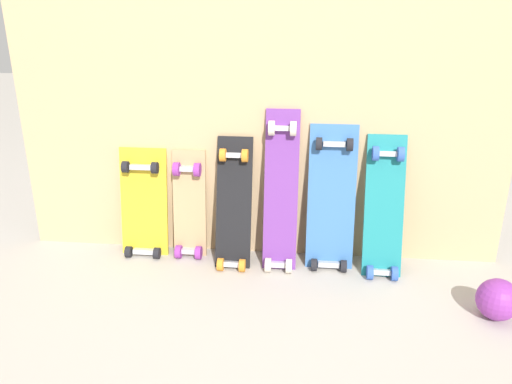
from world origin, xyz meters
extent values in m
plane|color=#B2AAA0|center=(0.00, 0.00, 0.00)|extent=(12.00, 12.00, 0.00)
cube|color=tan|center=(0.00, 0.07, 0.83)|extent=(2.38, 0.04, 1.66)
cube|color=gold|center=(-0.58, 0.00, 0.24)|extent=(0.24, 0.11, 0.61)
cube|color=#B7B7BF|center=(-0.58, -0.06, 0.03)|extent=(0.11, 0.04, 0.03)
cube|color=#B7B7BF|center=(-0.58, 0.00, 0.46)|extent=(0.11, 0.04, 0.03)
cylinder|color=black|center=(-0.65, -0.08, 0.03)|extent=(0.03, 0.06, 0.06)
cylinder|color=black|center=(-0.50, -0.08, 0.03)|extent=(0.03, 0.06, 0.06)
cylinder|color=black|center=(-0.65, -0.01, 0.46)|extent=(0.03, 0.06, 0.06)
cylinder|color=black|center=(-0.50, -0.01, 0.46)|extent=(0.03, 0.06, 0.06)
cube|color=tan|center=(-0.34, 0.01, 0.24)|extent=(0.17, 0.09, 0.60)
cube|color=#B7B7BF|center=(-0.34, -0.05, 0.03)|extent=(0.07, 0.04, 0.03)
cube|color=#B7B7BF|center=(-0.34, 0.01, 0.45)|extent=(0.07, 0.04, 0.03)
cylinder|color=purple|center=(-0.39, -0.06, 0.03)|extent=(0.03, 0.07, 0.07)
cylinder|color=purple|center=(-0.29, -0.06, 0.03)|extent=(0.03, 0.07, 0.07)
cylinder|color=purple|center=(-0.39, -0.01, 0.46)|extent=(0.03, 0.07, 0.07)
cylinder|color=purple|center=(-0.29, -0.01, 0.46)|extent=(0.03, 0.07, 0.07)
cube|color=black|center=(-0.11, -0.05, 0.27)|extent=(0.17, 0.21, 0.69)
cube|color=#B7B7BF|center=(-0.11, -0.15, 0.03)|extent=(0.08, 0.04, 0.03)
cube|color=#B7B7BF|center=(-0.11, -0.01, 0.53)|extent=(0.08, 0.04, 0.03)
cylinder|color=orange|center=(-0.16, -0.17, 0.03)|extent=(0.03, 0.06, 0.06)
cylinder|color=orange|center=(-0.06, -0.17, 0.03)|extent=(0.03, 0.06, 0.06)
cylinder|color=orange|center=(-0.16, -0.02, 0.54)|extent=(0.03, 0.06, 0.06)
cylinder|color=orange|center=(-0.06, -0.02, 0.54)|extent=(0.03, 0.06, 0.06)
cube|color=#6B338C|center=(0.12, -0.05, 0.35)|extent=(0.16, 0.19, 0.82)
cube|color=#B7B7BF|center=(0.12, -0.14, 0.03)|extent=(0.07, 0.04, 0.03)
cube|color=#B7B7BF|center=(0.12, 0.00, 0.67)|extent=(0.07, 0.04, 0.03)
cylinder|color=beige|center=(0.07, -0.16, 0.03)|extent=(0.03, 0.07, 0.07)
cylinder|color=beige|center=(0.17, -0.16, 0.03)|extent=(0.03, 0.07, 0.07)
cylinder|color=beige|center=(0.07, -0.02, 0.67)|extent=(0.03, 0.07, 0.07)
cylinder|color=beige|center=(0.17, -0.02, 0.67)|extent=(0.03, 0.07, 0.07)
cube|color=#386BAD|center=(0.36, -0.03, 0.31)|extent=(0.23, 0.15, 0.75)
cube|color=#B7B7BF|center=(0.36, -0.10, 0.03)|extent=(0.10, 0.04, 0.03)
cube|color=#B7B7BF|center=(0.36, 0.00, 0.60)|extent=(0.10, 0.04, 0.03)
cylinder|color=black|center=(0.29, -0.12, 0.03)|extent=(0.03, 0.06, 0.06)
cylinder|color=black|center=(0.43, -0.12, 0.03)|extent=(0.03, 0.06, 0.06)
cylinder|color=black|center=(0.29, -0.02, 0.60)|extent=(0.03, 0.06, 0.06)
cylinder|color=black|center=(0.43, -0.02, 0.60)|extent=(0.03, 0.06, 0.06)
cube|color=#197A7F|center=(0.60, -0.06, 0.29)|extent=(0.18, 0.22, 0.71)
cube|color=#B7B7BF|center=(0.60, -0.16, 0.03)|extent=(0.08, 0.04, 0.03)
cube|color=#B7B7BF|center=(0.60, -0.01, 0.56)|extent=(0.08, 0.04, 0.03)
cylinder|color=#3359B2|center=(0.55, -0.18, 0.03)|extent=(0.03, 0.07, 0.07)
cylinder|color=#3359B2|center=(0.66, -0.18, 0.03)|extent=(0.03, 0.07, 0.07)
cylinder|color=#3359B2|center=(0.55, -0.02, 0.57)|extent=(0.03, 0.07, 0.07)
cylinder|color=#3359B2|center=(0.66, -0.02, 0.57)|extent=(0.03, 0.07, 0.07)
sphere|color=purple|center=(1.03, -0.44, 0.09)|extent=(0.17, 0.17, 0.17)
camera|label=1|loc=(0.23, -2.35, 1.26)|focal=36.48mm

